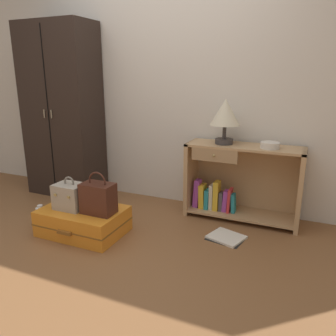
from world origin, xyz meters
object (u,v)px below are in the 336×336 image
Objects in this scene: bowl at (270,145)px; handbag at (98,198)px; wardrobe at (63,112)px; open_book_on_floor at (226,237)px; bookshelf at (237,183)px; table_lamp at (225,114)px; train_case at (70,196)px; bottle at (41,215)px; suitcase_large at (83,221)px.

bowl reaches higher than handbag.
open_book_on_floor is (2.06, -0.43, -0.96)m from wardrobe.
bookshelf reaches higher than open_book_on_floor.
table_lamp is at bearing 110.59° from open_book_on_floor.
handbag is (-0.85, -0.88, -0.65)m from table_lamp.
table_lamp is at bearing 175.51° from bowl.
handbag is (-0.99, -0.91, 0.01)m from bookshelf.
train_case is at bearing -177.91° from handbag.
handbag reaches higher than bottle.
open_book_on_floor is at bearing -11.76° from wardrobe.
suitcase_large is 2.49× the size of train_case.
bowl is at bearing 59.44° from open_book_on_floor.
train_case is 0.85× the size of open_book_on_floor.
wardrobe is 11.32× the size of bowl.
suitcase_large is 0.49m from bottle.
train_case reaches higher than open_book_on_floor.
wardrobe reaches higher than handbag.
bowl is (0.28, -0.06, 0.41)m from bookshelf.
handbag is at bearing -4.09° from suitcase_large.
wardrobe reaches higher than suitcase_large.
train_case is at bearing -167.12° from suitcase_large.
table_lamp is (1.89, 0.03, 0.05)m from wardrobe.
suitcase_large is (-1.03, -0.87, -0.91)m from table_lamp.
wardrobe is at bearing -178.94° from table_lamp.
wardrobe is at bearing 113.61° from bottle.
wardrobe is at bearing -179.97° from bowl.
handbag reaches higher than suitcase_large.
suitcase_large is (0.86, -0.84, -0.85)m from wardrobe.
bookshelf is at bearing 37.18° from suitcase_large.
suitcase_large is at bearing 175.91° from handbag.
suitcase_large is at bearing 1.83° from bottle.
wardrobe is at bearing -178.38° from bookshelf.
wardrobe is 5.59× the size of open_book_on_floor.
train_case reaches higher than bottle.
suitcase_large is at bearing -161.39° from open_book_on_floor.
handbag is at bearing -39.18° from wardrobe.
train_case is (-1.28, -0.92, -0.01)m from bookshelf.
suitcase_large is 3.83× the size of bottle.
wardrobe is 1.77× the size of bookshelf.
train_case reaches higher than suitcase_large.
bowl is at bearing 29.81° from suitcase_large.
open_book_on_floor is (0.03, -0.49, -0.35)m from bookshelf.
bowl is 0.46× the size of handbag.
bookshelf is 6.39× the size of bowl.
open_book_on_floor is at bearing -69.41° from table_lamp.
bottle is at bearing -66.39° from wardrobe.
wardrobe is 1.47m from suitcase_large.
handbag is (1.04, -0.85, -0.60)m from wardrobe.
bowl reaches higher than open_book_on_floor.
bowl is 1.84m from train_case.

